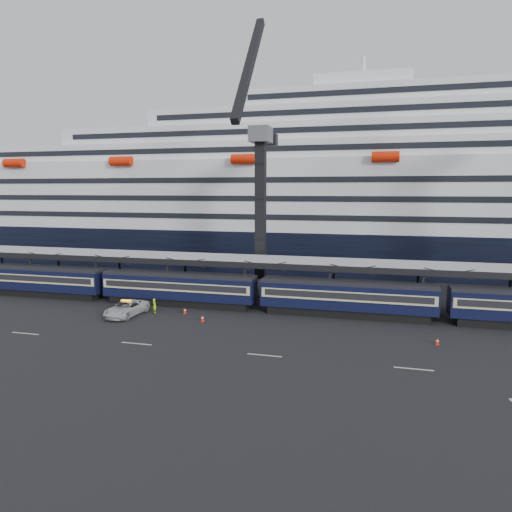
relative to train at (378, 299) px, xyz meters
name	(u,v)px	position (x,y,z in m)	size (l,w,h in m)	color
ground	(434,354)	(4.65, -10.00, -2.20)	(260.00, 260.00, 0.00)	black
train	(378,299)	(0.00, 0.00, 0.00)	(133.05, 3.00, 4.05)	black
canopy	(421,267)	(4.65, 4.00, 3.05)	(130.00, 6.25, 5.53)	#9EA1A6
cruise_ship	(399,199)	(3.57, 35.99, 10.14)	(214.09, 28.84, 34.00)	black
crane_dark_near	(260,205)	(-15.35, 8.59, 9.73)	(4.50, 17.75, 35.08)	#4F5157
pickup_truck	(126,308)	(-27.10, -5.79, -1.38)	(2.72, 5.90, 1.64)	#B5B7BD
worker	(154,306)	(-24.63, -3.91, -1.39)	(0.59, 0.39, 1.63)	#B7F70D
traffic_cone_b	(202,318)	(-18.07, -5.87, -1.82)	(0.38, 0.38, 0.76)	red
traffic_cone_c	(185,310)	(-21.13, -3.39, -1.83)	(0.37, 0.37, 0.74)	red
traffic_cone_d	(437,341)	(5.19, -7.50, -1.86)	(0.35, 0.35, 0.69)	red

